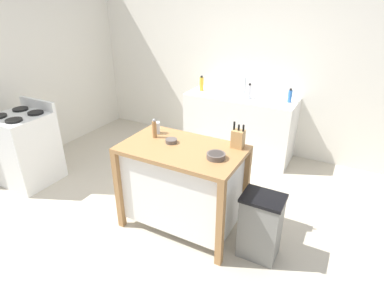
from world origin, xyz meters
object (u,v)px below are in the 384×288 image
(kitchen_island, at_px, (182,183))
(bottle_spray_cleaner, at_px, (202,84))
(drinking_cup, at_px, (157,128))
(pepper_grinder, at_px, (154,129))
(trash_bin, at_px, (260,226))
(bottle_hand_soap, at_px, (249,92))
(sink_faucet, at_px, (245,86))
(bowl_ceramic_wide, at_px, (216,156))
(stove, at_px, (26,149))
(knife_block, at_px, (238,139))
(bowl_stoneware_deep, at_px, (171,141))
(bottle_dish_soap, at_px, (290,96))

(kitchen_island, height_order, bottle_spray_cleaner, bottle_spray_cleaner)
(drinking_cup, bearing_deg, pepper_grinder, -67.20)
(trash_bin, xyz_separation_m, bottle_spray_cleaner, (-1.51, 1.84, 0.67))
(bottle_hand_soap, bearing_deg, sink_faucet, 123.26)
(bowl_ceramic_wide, distance_m, trash_bin, 0.75)
(drinking_cup, bearing_deg, stove, -169.22)
(knife_block, xyz_separation_m, bowl_stoneware_deep, (-0.59, -0.20, -0.07))
(sink_faucet, xyz_separation_m, bottle_hand_soap, (0.13, -0.20, -0.01))
(pepper_grinder, xyz_separation_m, stove, (-1.78, -0.24, -0.53))
(bowl_ceramic_wide, bearing_deg, bowl_stoneware_deep, 170.19)
(pepper_grinder, bearing_deg, kitchen_island, -11.47)
(pepper_grinder, distance_m, trash_bin, 1.35)
(bowl_stoneware_deep, relative_size, pepper_grinder, 0.58)
(bowl_ceramic_wide, height_order, bottle_hand_soap, bottle_hand_soap)
(kitchen_island, relative_size, sink_faucet, 5.22)
(bottle_hand_soap, bearing_deg, bowl_stoneware_deep, -96.20)
(bottle_hand_soap, distance_m, stove, 2.95)
(bowl_stoneware_deep, relative_size, sink_faucet, 0.51)
(bowl_stoneware_deep, xyz_separation_m, trash_bin, (0.95, -0.08, -0.59))
(trash_bin, bearing_deg, kitchen_island, 177.51)
(bottle_spray_cleaner, bearing_deg, drinking_cup, -79.26)
(bowl_stoneware_deep, distance_m, sink_faucet, 1.92)
(pepper_grinder, relative_size, bottle_hand_soap, 0.93)
(bottle_hand_soap, height_order, bottle_spray_cleaner, bottle_spray_cleaner)
(kitchen_island, distance_m, trash_bin, 0.84)
(drinking_cup, distance_m, bottle_dish_soap, 1.94)
(knife_block, relative_size, bottle_spray_cleaner, 1.13)
(sink_faucet, height_order, bottle_dish_soap, sink_faucet)
(trash_bin, bearing_deg, knife_block, 142.15)
(bowl_stoneware_deep, bearing_deg, pepper_grinder, 171.57)
(knife_block, relative_size, sink_faucet, 1.12)
(kitchen_island, xyz_separation_m, trash_bin, (0.81, -0.04, -0.18))
(bottle_dish_soap, height_order, bottle_spray_cleaner, bottle_spray_cleaner)
(knife_block, xyz_separation_m, bottle_spray_cleaner, (-1.15, 1.56, 0.01))
(bowl_ceramic_wide, distance_m, bottle_spray_cleaner, 2.14)
(bottle_dish_soap, bearing_deg, bowl_ceramic_wide, -96.04)
(kitchen_island, xyz_separation_m, bottle_hand_soap, (0.05, 1.75, 0.49))
(pepper_grinder, xyz_separation_m, bottle_dish_soap, (0.92, 1.78, -0.01))
(knife_block, bearing_deg, sink_faucet, 107.56)
(bottle_hand_soap, height_order, stove, bottle_hand_soap)
(drinking_cup, relative_size, pepper_grinder, 0.62)
(kitchen_island, bearing_deg, bottle_dish_soap, 72.91)
(knife_block, distance_m, bowl_ceramic_wide, 0.31)
(trash_bin, xyz_separation_m, stove, (-2.95, -0.13, 0.14))
(knife_block, relative_size, bowl_ceramic_wide, 1.49)
(bowl_ceramic_wide, height_order, stove, stove)
(pepper_grinder, bearing_deg, trash_bin, -5.22)
(knife_block, xyz_separation_m, bottle_hand_soap, (-0.41, 1.51, 0.00))
(bowl_ceramic_wide, relative_size, bottle_hand_soap, 0.79)
(drinking_cup, relative_size, sink_faucet, 0.55)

